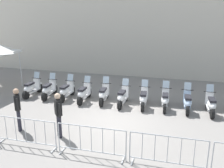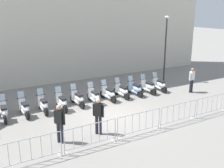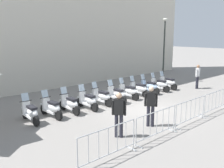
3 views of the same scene
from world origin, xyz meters
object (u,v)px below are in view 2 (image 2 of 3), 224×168
Objects in this scene: motorcycle_5 at (94,97)px; barrier_segment_1 at (91,136)px; motorcycle_3 at (62,102)px; barrier_segment_0 at (31,151)px; barrier_segment_2 at (139,124)px; motorcycle_0 at (4,112)px; motorcycle_9 at (148,87)px; motorcycle_8 at (135,89)px; motorcycle_2 at (43,105)px; motorcycle_4 at (78,99)px; officer_near_row_end at (60,121)px; motorcycle_10 at (159,85)px; officer_mid_plaza at (192,79)px; barrier_segment_3 at (179,113)px; officer_by_barriers at (98,114)px; barrier_segment_4 at (212,105)px; motorcycle_7 at (122,91)px; motorcycle_6 at (109,94)px; motorcycle_1 at (24,108)px; street_lamp at (166,42)px.

motorcycle_5 reaches higher than barrier_segment_1.
motorcycle_3 is 5.44m from barrier_segment_0.
motorcycle_0 is at bearing 141.68° from barrier_segment_2.
motorcycle_8 is at bearing -178.17° from motorcycle_9.
motorcycle_2 is 0.74× the size of barrier_segment_0.
motorcycle_4 and motorcycle_9 have the same top height.
officer_near_row_end is (2.05, -3.59, 0.53)m from motorcycle_0.
motorcycle_4 is 4.48m from officer_near_row_end.
motorcycle_10 is 0.74× the size of barrier_segment_2.
motorcycle_3 is 8.98m from officer_mid_plaza.
motorcycle_4 reaches higher than barrier_segment_3.
motorcycle_9 is 0.74× the size of barrier_segment_2.
motorcycle_10 is 7.73m from officer_by_barriers.
motorcycle_3 and motorcycle_5 have the same top height.
barrier_segment_0 is at bearing -175.29° from barrier_segment_3.
officer_mid_plaza is (8.95, -0.54, 0.53)m from motorcycle_3.
barrier_segment_4 is at bearing -20.95° from motorcycle_0.
motorcycle_7 is 3.06m from motorcycle_10.
motorcycle_4 is 5.01m from barrier_segment_1.
motorcycle_6 is at bearing -175.71° from motorcycle_9.
barrier_segment_1 is at bearing -121.40° from motorcycle_6.
motorcycle_0 is 4.17m from officer_near_row_end.
motorcycle_7 is at bearing 7.95° from motorcycle_5.
motorcycle_8 is 0.74× the size of barrier_segment_4.
motorcycle_4 is at bearing 86.17° from officer_by_barriers.
barrier_segment_1 is 2.42m from barrier_segment_2.
motorcycle_1 is at bearing -176.85° from motorcycle_5.
motorcycle_2 is 0.74× the size of barrier_segment_2.
officer_near_row_end is at bearing 137.56° from barrier_segment_1.
motorcycle_5 is (5.11, 0.31, 0.00)m from motorcycle_0.
barrier_segment_2 is at bearing -85.26° from motorcycle_5.
barrier_segment_2 is at bearing 4.71° from barrier_segment_0.
motorcycle_1 is 6.14m from motorcycle_7.
barrier_segment_4 is (1.12, -4.63, 0.07)m from motorcycle_9.
motorcycle_8 is 7.46m from officer_near_row_end.
barrier_segment_3 is at bearing -137.65° from officer_mid_plaza.
barrier_segment_0 is at bearing -175.29° from barrier_segment_2.
barrier_segment_4 is 1.34× the size of officer_near_row_end.
motorcycle_3 is 0.74× the size of barrier_segment_3.
motorcycle_2 is at bearing -165.26° from street_lamp.
motorcycle_7 is 5.21m from barrier_segment_2.
barrier_segment_3 is 4.15m from officer_by_barriers.
motorcycle_1 reaches higher than barrier_segment_3.
barrier_segment_2 is 0.46× the size of street_lamp.
street_lamp reaches higher than motorcycle_3.
barrier_segment_3 is at bearing -31.60° from motorcycle_1.
barrier_segment_2 is 1.00× the size of barrier_segment_4.
motorcycle_8 is 9.22m from barrier_segment_0.
motorcycle_8 is at bearing 5.53° from motorcycle_6.
barrier_segment_4 is 6.51m from officer_by_barriers.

